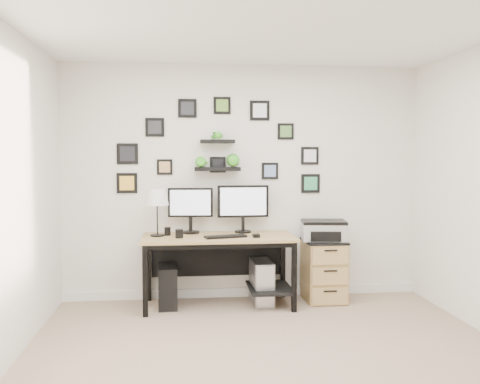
{
  "coord_description": "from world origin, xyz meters",
  "views": [
    {
      "loc": [
        -0.7,
        -3.94,
        1.61
      ],
      "look_at": [
        -0.06,
        1.83,
        1.2
      ],
      "focal_mm": 40.0,
      "sensor_mm": 36.0,
      "label": 1
    }
  ],
  "objects": [
    {
      "name": "mug",
      "position": [
        -0.72,
        1.54,
        0.8
      ],
      "size": [
        0.08,
        0.08,
        0.09
      ],
      "primitive_type": "cylinder",
      "color": "black",
      "rests_on": "desk"
    },
    {
      "name": "file_cabinet",
      "position": [
        0.86,
        1.72,
        0.34
      ],
      "size": [
        0.43,
        0.53,
        0.67
      ],
      "color": "tan",
      "rests_on": "ground"
    },
    {
      "name": "mouse",
      "position": [
        0.07,
        1.51,
        0.77
      ],
      "size": [
        0.07,
        0.11,
        0.03
      ],
      "primitive_type": "cube",
      "rotation": [
        0.0,
        0.0,
        0.02
      ],
      "color": "black",
      "rests_on": "desk"
    },
    {
      "name": "room",
      "position": [
        0.0,
        1.98,
        0.05
      ],
      "size": [
        4.0,
        4.0,
        4.0
      ],
      "color": "tan",
      "rests_on": "ground"
    },
    {
      "name": "monitor_left",
      "position": [
        -0.6,
        1.86,
        1.04
      ],
      "size": [
        0.49,
        0.21,
        0.5
      ],
      "color": "black",
      "rests_on": "desk"
    },
    {
      "name": "printer",
      "position": [
        0.85,
        1.73,
        0.78
      ],
      "size": [
        0.52,
        0.44,
        0.21
      ],
      "color": "silver",
      "rests_on": "file_cabinet"
    },
    {
      "name": "desk",
      "position": [
        -0.27,
        1.67,
        0.63
      ],
      "size": [
        1.6,
        0.7,
        0.75
      ],
      "color": "tan",
      "rests_on": "ground"
    },
    {
      "name": "pen_cup",
      "position": [
        -0.85,
        1.74,
        0.79
      ],
      "size": [
        0.07,
        0.07,
        0.09
      ],
      "primitive_type": "cylinder",
      "color": "black",
      "rests_on": "desk"
    },
    {
      "name": "pc_tower_black",
      "position": [
        -0.85,
        1.67,
        0.22
      ],
      "size": [
        0.21,
        0.44,
        0.44
      ],
      "primitive_type": "cube",
      "rotation": [
        0.0,
        0.0,
        0.04
      ],
      "color": "black",
      "rests_on": "ground"
    },
    {
      "name": "monitor_right",
      "position": [
        -0.02,
        1.85,
        1.06
      ],
      "size": [
        0.56,
        0.19,
        0.52
      ],
      "color": "black",
      "rests_on": "desk"
    },
    {
      "name": "keyboard",
      "position": [
        -0.25,
        1.52,
        0.76
      ],
      "size": [
        0.45,
        0.23,
        0.02
      ],
      "primitive_type": "cube",
      "rotation": [
        0.0,
        0.0,
        0.23
      ],
      "color": "black",
      "rests_on": "desk"
    },
    {
      "name": "table_lamp",
      "position": [
        -0.95,
        1.7,
        1.15
      ],
      "size": [
        0.24,
        0.24,
        0.5
      ],
      "color": "black",
      "rests_on": "desk"
    },
    {
      "name": "pc_tower_grey",
      "position": [
        0.16,
        1.69,
        0.23
      ],
      "size": [
        0.22,
        0.47,
        0.46
      ],
      "color": "gray",
      "rests_on": "ground"
    },
    {
      "name": "wall_decor",
      "position": [
        -0.29,
        1.93,
        1.66
      ],
      "size": [
        2.27,
        0.18,
        1.07
      ],
      "color": "black",
      "rests_on": "ground"
    }
  ]
}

